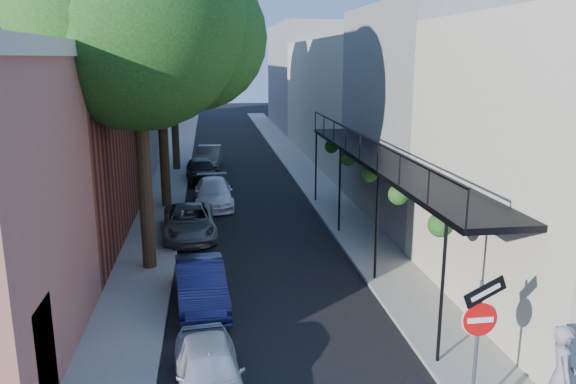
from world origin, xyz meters
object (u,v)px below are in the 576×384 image
object	(u,v)px
parked_car_e	(202,170)
pedestrian	(561,376)
oak_far	(178,33)
parked_car_c	(189,222)
sign_post	(480,325)
parked_car_b	(201,284)
parked_car_f	(209,157)
parked_car_a	(209,371)
oak_mid	(168,53)
parked_car_d	(214,193)
oak_near	(151,23)

from	to	relation	value
parked_car_e	pedestrian	world-z (taller)	pedestrian
oak_far	parked_car_c	xyz separation A→B (m)	(0.75, -13.84, -7.66)
sign_post	parked_car_b	distance (m)	8.10
parked_car_f	parked_car_a	bearing A→B (deg)	-84.76
sign_post	oak_far	distance (m)	27.80
parked_car_b	pedestrian	bearing A→B (deg)	-48.88
oak_mid	parked_car_d	distance (m)	6.68
parked_car_a	oak_far	bearing A→B (deg)	87.68
parked_car_d	oak_mid	bearing A→B (deg)	172.96
oak_near	parked_car_e	distance (m)	15.08
pedestrian	parked_car_b	bearing A→B (deg)	65.31
oak_far	oak_near	bearing A→B (deg)	-90.04
oak_far	parked_car_a	size ratio (longest dim) A/B	3.50
sign_post	oak_mid	distance (m)	19.14
oak_mid	parked_car_d	size ratio (longest dim) A/B	2.37
sign_post	parked_car_a	bearing A→B (deg)	162.94
oak_near	parked_car_e	xyz separation A→B (m)	(1.16, 13.19, -7.20)
oak_near	pedestrian	world-z (taller)	oak_near
oak_mid	pedestrian	world-z (taller)	oak_mid
oak_mid	parked_car_c	xyz separation A→B (m)	(0.82, -4.80, -6.45)
parked_car_b	parked_car_e	world-z (taller)	parked_car_e
sign_post	parked_car_b	world-z (taller)	sign_post
oak_mid	parked_car_a	xyz separation A→B (m)	(1.56, -15.72, -6.48)
parked_car_d	parked_car_e	world-z (taller)	parked_car_e
oak_near	oak_far	bearing A→B (deg)	89.96
parked_car_a	pedestrian	distance (m)	6.79
oak_far	pedestrian	size ratio (longest dim) A/B	5.87
parked_car_c	parked_car_e	bearing A→B (deg)	84.78
parked_car_e	parked_car_f	size ratio (longest dim) A/B	0.96
parked_car_f	parked_car_e	bearing A→B (deg)	-90.18
sign_post	parked_car_b	bearing A→B (deg)	131.05
parked_car_c	parked_car_d	distance (m)	4.73
oak_mid	parked_car_a	world-z (taller)	oak_mid
pedestrian	parked_car_f	bearing A→B (deg)	32.63
oak_far	parked_car_a	xyz separation A→B (m)	(1.50, -24.76, -7.68)
parked_car_d	parked_car_c	bearing A→B (deg)	-103.55
parked_car_b	parked_car_c	world-z (taller)	parked_car_b
parked_car_a	oak_near	bearing A→B (deg)	95.24
parked_car_b	parked_car_d	bearing A→B (deg)	82.84
parked_car_d	pedestrian	world-z (taller)	pedestrian
oak_far	pedestrian	bearing A→B (deg)	-73.45
oak_near	oak_far	world-z (taller)	oak_far
oak_mid	oak_near	bearing A→B (deg)	-89.63
oak_near	parked_car_f	bearing A→B (deg)	84.84
parked_car_b	pedestrian	size ratio (longest dim) A/B	1.89
oak_far	parked_car_a	bearing A→B (deg)	-86.54
oak_mid	parked_car_e	size ratio (longest dim) A/B	2.57
parked_car_a	parked_car_d	bearing A→B (deg)	83.30
parked_car_b	parked_car_a	bearing A→B (deg)	-91.90
parked_car_b	pedestrian	world-z (taller)	pedestrian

